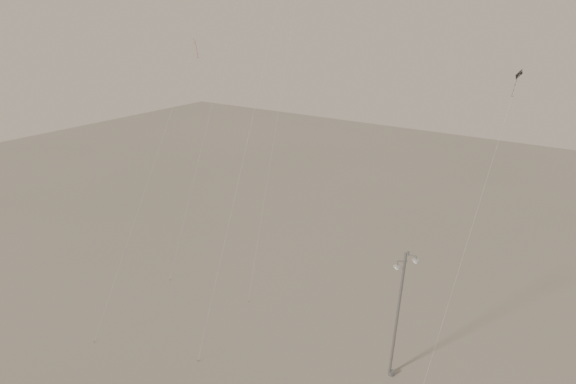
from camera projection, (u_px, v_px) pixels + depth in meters
The scene contains 6 objects.
ground at pixel (230, 364), 32.61m from camera, with size 160.00×160.00×0.00m, color gray.
street_lamp at pixel (398, 313), 29.69m from camera, with size 1.52×0.98×9.90m.
kite_0 at pixel (234, 15), 42.67m from camera, with size 0.99×13.79×30.45m.
kite_1 at pixel (274, 25), 28.47m from camera, with size 3.54×8.96×30.56m.
kite_3 at pixel (168, 124), 37.15m from camera, with size 0.95×14.09×21.89m.
kite_4 at pixel (495, 153), 29.92m from camera, with size 0.91×14.58×20.25m.
Camera 1 is at (17.91, -19.18, 23.45)m, focal length 28.00 mm.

